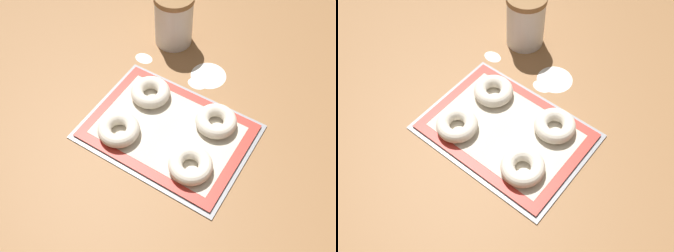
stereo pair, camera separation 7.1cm
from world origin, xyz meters
The scene contains 11 objects.
ground_plane centered at (0.00, 0.00, 0.00)m, with size 2.80×2.80×0.00m, color olive.
baking_tray centered at (-0.01, -0.01, 0.00)m, with size 0.44×0.32×0.01m.
baking_mat centered at (-0.01, -0.01, 0.01)m, with size 0.42×0.30×0.00m.
bagel_front_left centered at (-0.11, -0.09, 0.03)m, with size 0.11×0.11×0.04m.
bagel_front_right centered at (0.10, -0.08, 0.03)m, with size 0.11×0.11×0.04m.
bagel_back_left centered at (-0.11, 0.06, 0.03)m, with size 0.11×0.11×0.04m.
bagel_back_right centered at (0.09, 0.07, 0.03)m, with size 0.11×0.11×0.04m.
flour_canister centered at (-0.18, 0.30, 0.09)m, with size 0.12×0.12×0.17m.
flour_patch_near centered at (-0.22, 0.18, 0.00)m, with size 0.06×0.04×0.00m.
flour_patch_far centered at (-0.03, 0.18, 0.00)m, with size 0.06×0.04×0.00m.
flour_patch_side centered at (-0.01, 0.23, 0.00)m, with size 0.11×0.11×0.00m.
Camera 1 is at (0.31, -0.53, 0.87)m, focal length 42.00 mm.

